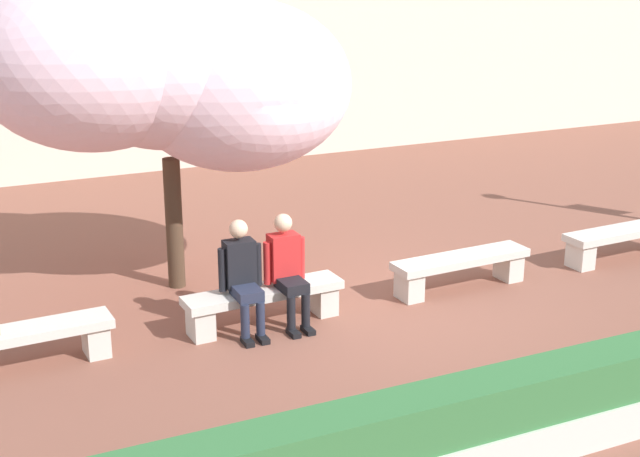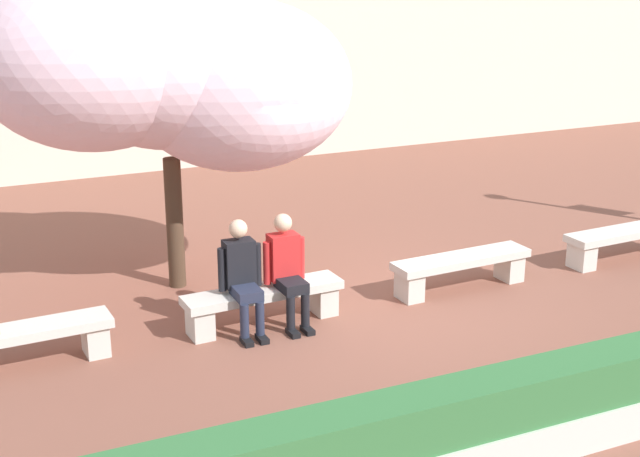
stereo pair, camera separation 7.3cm
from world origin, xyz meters
The scene contains 9 objects.
ground_plane centered at (0.00, 0.00, 0.00)m, with size 100.00×100.00×0.00m, color brown.
stone_bench_west_end centered at (-4.02, 0.00, 0.31)m, with size 1.90×0.50×0.45m.
stone_bench_near_west centered at (-1.34, 0.00, 0.31)m, with size 1.90×0.50×0.45m.
stone_bench_center centered at (1.34, 0.00, 0.31)m, with size 1.90×0.50×0.45m.
stone_bench_near_east centered at (4.02, 0.00, 0.31)m, with size 1.90×0.50×0.45m.
person_seated_left centered at (-1.61, -0.05, 0.70)m, with size 0.51×0.68×1.29m.
person_seated_right centered at (-1.07, -0.05, 0.70)m, with size 0.51×0.69×1.29m.
cherry_tree_main centered at (-1.94, 1.59, 2.75)m, with size 4.46×3.08×3.93m.
planter_hedge_foreground centered at (0.00, -3.49, 0.39)m, with size 14.16×0.50×0.80m.
Camera 2 is at (-4.69, -8.88, 4.18)m, focal length 50.00 mm.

